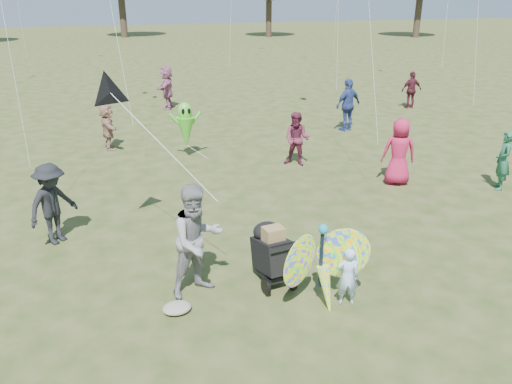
{
  "coord_description": "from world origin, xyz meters",
  "views": [
    {
      "loc": [
        -3.19,
        -7.22,
        4.79
      ],
      "look_at": [
        -0.2,
        1.5,
        1.1
      ],
      "focal_mm": 35.0,
      "sensor_mm": 36.0,
      "label": 1
    }
  ],
  "objects_px": {
    "child_girl": "(347,277)",
    "crowd_d": "(108,127)",
    "crowd_h": "(411,90)",
    "alien_kite": "(186,127)",
    "crowd_b": "(52,204)",
    "crowd_f": "(503,161)",
    "butterfly_kite": "(323,267)",
    "crowd_a": "(399,152)",
    "crowd_j": "(167,87)",
    "crowd_c": "(348,105)",
    "crowd_e": "(297,139)",
    "adult_man": "(197,240)",
    "jogging_stroller": "(271,250)"
  },
  "relations": [
    {
      "from": "crowd_h",
      "to": "child_girl",
      "type": "bearing_deg",
      "value": 56.22
    },
    {
      "from": "adult_man",
      "to": "alien_kite",
      "type": "bearing_deg",
      "value": 62.68
    },
    {
      "from": "crowd_c",
      "to": "butterfly_kite",
      "type": "xyz_separation_m",
      "value": [
        -5.85,
        -9.93,
        -0.24
      ]
    },
    {
      "from": "crowd_a",
      "to": "crowd_e",
      "type": "relative_size",
      "value": 1.12
    },
    {
      "from": "alien_kite",
      "to": "crowd_d",
      "type": "bearing_deg",
      "value": 142.03
    },
    {
      "from": "crowd_f",
      "to": "jogging_stroller",
      "type": "xyz_separation_m",
      "value": [
        -7.24,
        -2.29,
        -0.16
      ]
    },
    {
      "from": "crowd_f",
      "to": "crowd_e",
      "type": "bearing_deg",
      "value": -100.05
    },
    {
      "from": "crowd_b",
      "to": "crowd_d",
      "type": "relative_size",
      "value": 1.14
    },
    {
      "from": "crowd_c",
      "to": "crowd_f",
      "type": "xyz_separation_m",
      "value": [
        0.87,
        -6.66,
        -0.18
      ]
    },
    {
      "from": "jogging_stroller",
      "to": "crowd_h",
      "type": "bearing_deg",
      "value": 39.74
    },
    {
      "from": "crowd_e",
      "to": "crowd_j",
      "type": "height_order",
      "value": "crowd_j"
    },
    {
      "from": "crowd_b",
      "to": "crowd_d",
      "type": "height_order",
      "value": "crowd_b"
    },
    {
      "from": "adult_man",
      "to": "crowd_h",
      "type": "bearing_deg",
      "value": 25.81
    },
    {
      "from": "crowd_b",
      "to": "crowd_j",
      "type": "distance_m",
      "value": 12.79
    },
    {
      "from": "adult_man",
      "to": "jogging_stroller",
      "type": "distance_m",
      "value": 1.34
    },
    {
      "from": "child_girl",
      "to": "crowd_d",
      "type": "xyz_separation_m",
      "value": [
        -3.1,
        10.4,
        0.23
      ]
    },
    {
      "from": "crowd_c",
      "to": "alien_kite",
      "type": "relative_size",
      "value": 1.1
    },
    {
      "from": "alien_kite",
      "to": "crowd_h",
      "type": "bearing_deg",
      "value": 19.76
    },
    {
      "from": "crowd_j",
      "to": "child_girl",
      "type": "bearing_deg",
      "value": 21.9
    },
    {
      "from": "crowd_a",
      "to": "crowd_j",
      "type": "bearing_deg",
      "value": -48.07
    },
    {
      "from": "child_girl",
      "to": "crowd_h",
      "type": "xyz_separation_m",
      "value": [
        10.02,
        12.57,
        0.29
      ]
    },
    {
      "from": "crowd_c",
      "to": "crowd_e",
      "type": "height_order",
      "value": "crowd_c"
    },
    {
      "from": "crowd_h",
      "to": "crowd_d",
      "type": "bearing_deg",
      "value": 14.17
    },
    {
      "from": "child_girl",
      "to": "crowd_h",
      "type": "height_order",
      "value": "crowd_h"
    },
    {
      "from": "crowd_a",
      "to": "crowd_j",
      "type": "height_order",
      "value": "crowd_j"
    },
    {
      "from": "child_girl",
      "to": "adult_man",
      "type": "bearing_deg",
      "value": -8.39
    },
    {
      "from": "crowd_f",
      "to": "crowd_j",
      "type": "bearing_deg",
      "value": -122.91
    },
    {
      "from": "crowd_f",
      "to": "butterfly_kite",
      "type": "height_order",
      "value": "crowd_f"
    },
    {
      "from": "adult_man",
      "to": "butterfly_kite",
      "type": "relative_size",
      "value": 1.13
    },
    {
      "from": "crowd_b",
      "to": "crowd_f",
      "type": "bearing_deg",
      "value": -43.69
    },
    {
      "from": "crowd_h",
      "to": "crowd_j",
      "type": "xyz_separation_m",
      "value": [
        -10.24,
        3.38,
        0.13
      ]
    },
    {
      "from": "crowd_f",
      "to": "alien_kite",
      "type": "xyz_separation_m",
      "value": [
        -7.19,
        5.3,
        0.19
      ]
    },
    {
      "from": "butterfly_kite",
      "to": "crowd_h",
      "type": "bearing_deg",
      "value": 50.16
    },
    {
      "from": "adult_man",
      "to": "crowd_j",
      "type": "height_order",
      "value": "adult_man"
    },
    {
      "from": "child_girl",
      "to": "butterfly_kite",
      "type": "bearing_deg",
      "value": 6.64
    },
    {
      "from": "crowd_d",
      "to": "alien_kite",
      "type": "xyz_separation_m",
      "value": [
        2.23,
        -1.74,
        0.22
      ]
    },
    {
      "from": "child_girl",
      "to": "adult_man",
      "type": "height_order",
      "value": "adult_man"
    },
    {
      "from": "crowd_d",
      "to": "crowd_h",
      "type": "relative_size",
      "value": 0.93
    },
    {
      "from": "crowd_e",
      "to": "crowd_b",
      "type": "bearing_deg",
      "value": -116.32
    },
    {
      "from": "adult_man",
      "to": "crowd_a",
      "type": "relative_size",
      "value": 1.1
    },
    {
      "from": "jogging_stroller",
      "to": "alien_kite",
      "type": "xyz_separation_m",
      "value": [
        0.05,
        7.59,
        0.36
      ]
    },
    {
      "from": "crowd_e",
      "to": "jogging_stroller",
      "type": "distance_m",
      "value": 6.54
    },
    {
      "from": "child_girl",
      "to": "crowd_h",
      "type": "relative_size",
      "value": 0.64
    },
    {
      "from": "crowd_d",
      "to": "crowd_j",
      "type": "distance_m",
      "value": 6.25
    },
    {
      "from": "crowd_c",
      "to": "crowd_a",
      "type": "bearing_deg",
      "value": 58.44
    },
    {
      "from": "butterfly_kite",
      "to": "adult_man",
      "type": "bearing_deg",
      "value": 149.58
    },
    {
      "from": "jogging_stroller",
      "to": "butterfly_kite",
      "type": "relative_size",
      "value": 0.63
    },
    {
      "from": "crowd_f",
      "to": "alien_kite",
      "type": "bearing_deg",
      "value": -96.79
    },
    {
      "from": "child_girl",
      "to": "adult_man",
      "type": "relative_size",
      "value": 0.52
    },
    {
      "from": "crowd_a",
      "to": "crowd_j",
      "type": "xyz_separation_m",
      "value": [
        -4.22,
        11.37,
        0.04
      ]
    }
  ]
}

